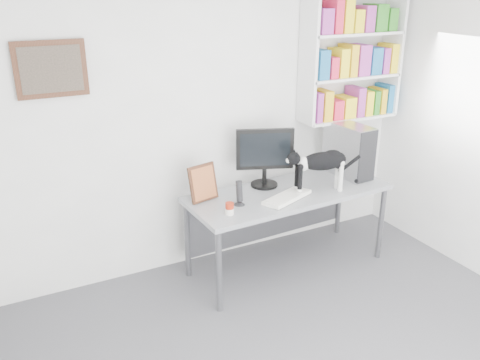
# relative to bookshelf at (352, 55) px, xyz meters

# --- Properties ---
(room) EXTENTS (4.01, 4.01, 2.70)m
(room) POSITION_rel_bookshelf_xyz_m (-1.40, -1.85, -0.50)
(room) COLOR #4C4C50
(room) RESTS_ON ground
(bookshelf) EXTENTS (1.03, 0.28, 1.24)m
(bookshelf) POSITION_rel_bookshelf_xyz_m (0.00, 0.00, 0.00)
(bookshelf) COLOR white
(bookshelf) RESTS_ON room
(wall_art) EXTENTS (0.52, 0.04, 0.42)m
(wall_art) POSITION_rel_bookshelf_xyz_m (-2.70, 0.12, 0.05)
(wall_art) COLOR #4E2819
(wall_art) RESTS_ON room
(desk) EXTENTS (1.87, 0.80, 0.76)m
(desk) POSITION_rel_bookshelf_xyz_m (-0.89, -0.37, -1.47)
(desk) COLOR gray
(desk) RESTS_ON room
(monitor) EXTENTS (0.57, 0.41, 0.55)m
(monitor) POSITION_rel_bookshelf_xyz_m (-1.03, -0.16, -0.81)
(monitor) COLOR black
(monitor) RESTS_ON desk
(keyboard) EXTENTS (0.51, 0.34, 0.04)m
(keyboard) POSITION_rel_bookshelf_xyz_m (-1.01, -0.52, -1.07)
(keyboard) COLOR white
(keyboard) RESTS_ON desk
(pc_tower) EXTENTS (0.26, 0.51, 0.50)m
(pc_tower) POSITION_rel_bookshelf_xyz_m (-0.17, -0.27, -0.84)
(pc_tower) COLOR #ACACB1
(pc_tower) RESTS_ON desk
(speaker) EXTENTS (0.10, 0.10, 0.22)m
(speaker) POSITION_rel_bookshelf_xyz_m (-1.42, -0.44, -0.98)
(speaker) COLOR black
(speaker) RESTS_ON desk
(leaning_print) EXTENTS (0.28, 0.16, 0.33)m
(leaning_print) POSITION_rel_bookshelf_xyz_m (-1.65, -0.21, -0.92)
(leaning_print) COLOR #4E2819
(leaning_print) RESTS_ON desk
(soup_can) EXTENTS (0.08, 0.08, 0.10)m
(soup_can) POSITION_rel_bookshelf_xyz_m (-1.58, -0.57, -1.03)
(soup_can) COLOR #A2230D
(soup_can) RESTS_ON desk
(cat) EXTENTS (0.64, 0.29, 0.38)m
(cat) POSITION_rel_bookshelf_xyz_m (-0.66, -0.51, -0.89)
(cat) COLOR black
(cat) RESTS_ON desk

